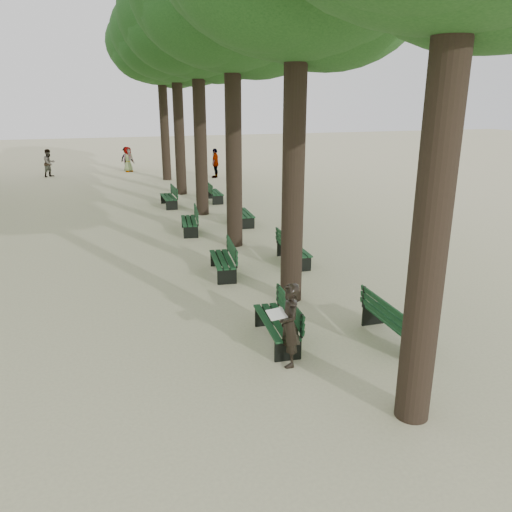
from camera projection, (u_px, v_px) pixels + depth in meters
name	position (u px, v px, depth m)	size (l,w,h in m)	color
ground	(276.00, 368.00, 9.15)	(120.00, 120.00, 0.00)	beige
tree_central_3	(196.00, 18.00, 19.06)	(6.00, 6.00, 9.95)	#33261C
tree_central_4	(175.00, 34.00, 23.59)	(6.00, 6.00, 9.95)	#33261C
tree_central_5	(160.00, 44.00, 28.12)	(6.00, 6.00, 9.95)	#33261C
bench_left_0	(276.00, 330.00, 10.06)	(0.72, 1.84, 0.92)	black
bench_left_1	(223.00, 265.00, 13.94)	(0.78, 1.85, 0.92)	black
bench_left_2	(189.00, 225.00, 18.32)	(0.81, 1.86, 0.92)	black
bench_left_3	(169.00, 201.00, 22.76)	(0.58, 1.80, 0.92)	black
bench_right_0	(393.00, 328.00, 10.13)	(0.64, 1.82, 0.92)	black
bench_right_1	(293.00, 254.00, 14.91)	(0.66, 1.83, 0.92)	black
bench_right_2	(243.00, 217.00, 19.58)	(0.70, 1.84, 0.92)	black
bench_right_3	(215.00, 196.00, 23.89)	(0.64, 1.82, 0.92)	black
man_with_map	(289.00, 325.00, 9.06)	(0.63, 0.67, 1.59)	black
pedestrian_c	(215.00, 163.00, 30.95)	(1.06, 0.36, 1.80)	#262628
pedestrian_b	(127.00, 158.00, 34.37)	(1.01, 0.31, 1.57)	#262628
pedestrian_d	(128.00, 159.00, 33.48)	(0.81, 0.33, 1.66)	#262628
pedestrian_a	(49.00, 163.00, 31.30)	(0.84, 0.34, 1.72)	#262628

